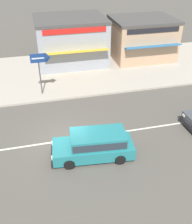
# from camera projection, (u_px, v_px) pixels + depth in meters

# --- Properties ---
(ground_plane) EXTENTS (160.00, 160.00, 0.00)m
(ground_plane) POSITION_uv_depth(u_px,v_px,m) (66.00, 140.00, 16.13)
(ground_plane) COLOR #544F47
(lane_centre_stripe) EXTENTS (50.40, 0.14, 0.01)m
(lane_centre_stripe) POSITION_uv_depth(u_px,v_px,m) (66.00, 140.00, 16.13)
(lane_centre_stripe) COLOR silver
(lane_centre_stripe) RESTS_ON ground
(kerb_strip) EXTENTS (68.00, 10.00, 0.15)m
(kerb_strip) POSITION_uv_depth(u_px,v_px,m) (51.00, 74.00, 24.24)
(kerb_strip) COLOR #ADA393
(kerb_strip) RESTS_ON ground
(minivan_teal_1) EXTENTS (4.74, 2.22, 1.56)m
(minivan_teal_1) POSITION_uv_depth(u_px,v_px,m) (95.00, 144.00, 14.53)
(minivan_teal_1) COLOR teal
(minivan_teal_1) RESTS_ON ground
(arrow_signboard) EXTENTS (1.50, 0.75, 3.33)m
(arrow_signboard) POSITION_uv_depth(u_px,v_px,m) (46.00, 60.00, 19.47)
(arrow_signboard) COLOR #4C4C51
(arrow_signboard) RESTS_ON kerb_strip
(shopfront_corner_warung) EXTENTS (6.64, 6.28, 4.32)m
(shopfront_corner_warung) POSITION_uv_depth(u_px,v_px,m) (71.00, 40.00, 25.48)
(shopfront_corner_warung) COLOR #999EA8
(shopfront_corner_warung) RESTS_ON kerb_strip
(shopfront_far_kios) EXTENTS (6.11, 5.74, 3.96)m
(shopfront_far_kios) POSITION_uv_depth(u_px,v_px,m) (142.00, 38.00, 26.59)
(shopfront_far_kios) COLOR tan
(shopfront_far_kios) RESTS_ON kerb_strip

